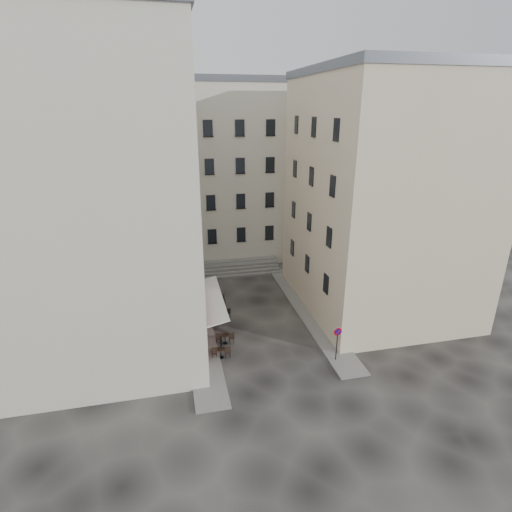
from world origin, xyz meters
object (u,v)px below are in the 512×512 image
object	(u,v)px
no_parking_sign	(337,338)
pedestrian	(222,305)
bistro_table_a	(221,352)
bistro_table_b	(225,338)

from	to	relation	value
no_parking_sign	pedestrian	size ratio (longest dim) A/B	1.33
bistro_table_a	pedestrian	size ratio (longest dim) A/B	0.67
bistro_table_b	no_parking_sign	bearing A→B (deg)	-28.25
no_parking_sign	pedestrian	xyz separation A→B (m)	(-6.46, 7.82, -0.84)
no_parking_sign	bistro_table_b	world-z (taller)	no_parking_sign
bistro_table_b	pedestrian	world-z (taller)	pedestrian
bistro_table_a	pedestrian	bearing A→B (deg)	80.92
no_parking_sign	pedestrian	world-z (taller)	no_parking_sign
bistro_table_a	bistro_table_b	bearing A→B (deg)	72.65
no_parking_sign	bistro_table_a	distance (m)	7.77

